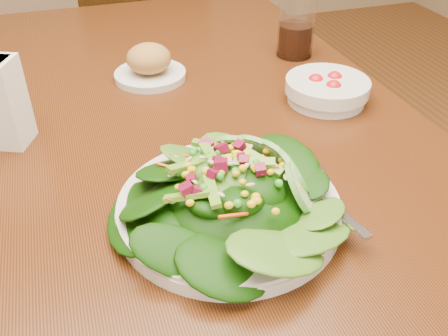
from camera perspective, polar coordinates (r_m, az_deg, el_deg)
The scene contains 6 objects.
dining_table at distance 0.94m, azimuth -6.68°, elevation -0.06°, with size 0.90×1.40×0.75m.
chair_far at distance 1.94m, azimuth -7.76°, elevation 15.07°, with size 0.61×0.61×1.00m.
salad_plate at distance 0.66m, azimuth 1.40°, elevation -3.08°, with size 0.30×0.30×0.09m.
bread_plate at distance 1.03m, azimuth -8.53°, elevation 11.58°, with size 0.14×0.14×0.07m.
tomato_bowl at distance 0.95m, azimuth 11.67°, elevation 8.76°, with size 0.15×0.15×0.05m.
drinking_glass at distance 1.13m, azimuth 8.23°, elevation 15.45°, with size 0.08×0.08×0.14m.
Camera 1 is at (-0.13, -0.76, 1.19)m, focal length 40.00 mm.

